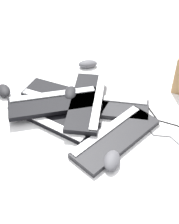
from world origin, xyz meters
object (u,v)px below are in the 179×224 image
object	(u,v)px
keyboard_3	(116,137)
mouse_2	(112,161)
mouse_1	(88,64)
mouse_3	(4,90)
keyboard_5	(87,101)
mouse_0	(70,93)
keyboard_0	(103,106)
keyboard_1	(65,97)
keyboard_4	(54,103)
keyboard_2	(52,117)

from	to	relation	value
keyboard_3	mouse_2	size ratio (longest dim) A/B	4.22
mouse_1	mouse_3	size ratio (longest dim) A/B	1.00
keyboard_5	mouse_0	bearing A→B (deg)	124.03
mouse_0	mouse_3	xyz separation A→B (m)	(-0.30, 0.19, -0.03)
keyboard_5	mouse_1	distance (m)	0.38
keyboard_0	keyboard_1	distance (m)	0.20
keyboard_0	keyboard_1	size ratio (longest dim) A/B	1.08
keyboard_4	mouse_1	bearing A→B (deg)	45.50
keyboard_4	keyboard_1	bearing A→B (deg)	38.12
keyboard_0	keyboard_3	world-z (taller)	same
mouse_0	keyboard_1	bearing A→B (deg)	70.84
keyboard_0	keyboard_2	xyz separation A→B (m)	(-0.26, 0.02, 0.00)
keyboard_3	mouse_3	xyz separation A→B (m)	(-0.40, 0.52, 0.01)
keyboard_4	keyboard_5	xyz separation A→B (m)	(0.15, -0.05, 0.00)
keyboard_4	keyboard_5	bearing A→B (deg)	-17.54
keyboard_5	mouse_3	distance (m)	0.45
keyboard_2	keyboard_5	world-z (taller)	keyboard_5
mouse_1	mouse_2	world-z (taller)	same
keyboard_2	keyboard_3	size ratio (longest dim) A/B	0.96
mouse_1	mouse_2	xyz separation A→B (m)	(-0.18, -0.71, 0.00)
keyboard_3	mouse_1	xyz separation A→B (m)	(0.11, 0.60, 0.01)
keyboard_1	keyboard_5	bearing A→B (deg)	-53.75
keyboard_4	keyboard_5	size ratio (longest dim) A/B	1.00
keyboard_1	mouse_1	distance (m)	0.33
keyboard_2	keyboard_5	size ratio (longest dim) A/B	0.98
keyboard_5	mouse_3	world-z (taller)	keyboard_5
keyboard_4	mouse_1	xyz separation A→B (m)	(0.30, 0.30, -0.02)
mouse_3	mouse_1	bearing A→B (deg)	-85.81
keyboard_1	keyboard_5	world-z (taller)	keyboard_5
keyboard_3	mouse_1	size ratio (longest dim) A/B	4.22
keyboard_0	mouse_2	world-z (taller)	mouse_2
keyboard_4	mouse_3	distance (m)	0.31
keyboard_0	keyboard_3	size ratio (longest dim) A/B	0.98
keyboard_0	keyboard_2	world-z (taller)	same
keyboard_2	mouse_1	xyz separation A→B (m)	(0.33, 0.36, 0.01)
keyboard_2	mouse_3	distance (m)	0.34
keyboard_3	keyboard_4	distance (m)	0.35
mouse_1	mouse_3	distance (m)	0.51
keyboard_3	keyboard_5	size ratio (longest dim) A/B	1.01
keyboard_4	mouse_3	size ratio (longest dim) A/B	4.17
keyboard_1	keyboard_4	bearing A→B (deg)	-141.88
keyboard_2	keyboard_4	bearing A→B (deg)	63.21
keyboard_5	mouse_3	bearing A→B (deg)	142.52
keyboard_1	keyboard_3	distance (m)	0.37
keyboard_2	mouse_0	distance (m)	0.16
keyboard_5	mouse_1	bearing A→B (deg)	67.58
mouse_0	mouse_2	size ratio (longest dim) A/B	1.00
mouse_0	keyboard_2	bearing A→B (deg)	155.15
keyboard_4	mouse_2	size ratio (longest dim) A/B	4.17
keyboard_1	mouse_0	distance (m)	0.05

